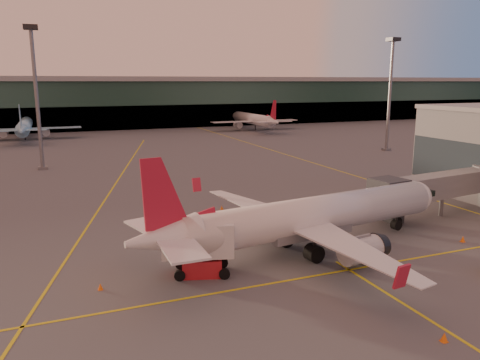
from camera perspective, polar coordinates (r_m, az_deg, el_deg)
name	(u,v)px	position (r m, az deg, el deg)	size (l,w,h in m)	color
ground	(332,305)	(35.77, 11.10, -14.75)	(600.00, 600.00, 0.00)	#4C4F54
taxi_markings	(131,187)	(73.59, -13.15, -0.89)	(100.12, 173.00, 0.01)	yellow
terminal	(106,103)	(169.47, -16.04, 9.04)	(400.00, 20.00, 17.60)	#19382D
mast_west_near	(36,88)	(92.61, -23.63, 10.29)	(2.40, 2.40, 25.60)	slate
mast_east_near	(390,86)	(114.71, 17.86, 10.83)	(2.40, 2.40, 25.60)	slate
main_airplane	(306,218)	(44.46, 8.09, -4.63)	(34.04, 30.81, 10.29)	white
jet_bridge	(449,186)	(61.90, 24.10, -0.65)	(21.66, 5.77, 5.33)	slate
catering_truck	(199,245)	(39.41, -5.05, -7.90)	(6.35, 4.13, 4.55)	#B01922
cone_tail	(100,287)	(38.91, -16.66, -12.35)	(0.41, 0.41, 0.53)	orange
cone_wing_right	(444,337)	(33.29, 23.64, -17.15)	(0.48, 0.48, 0.61)	orange
cone_wing_left	(222,208)	(59.43, -2.24, -3.37)	(0.41, 0.41, 0.52)	orange
cone_fwd	(463,239)	(52.74, 25.53, -6.52)	(0.48, 0.48, 0.61)	orange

